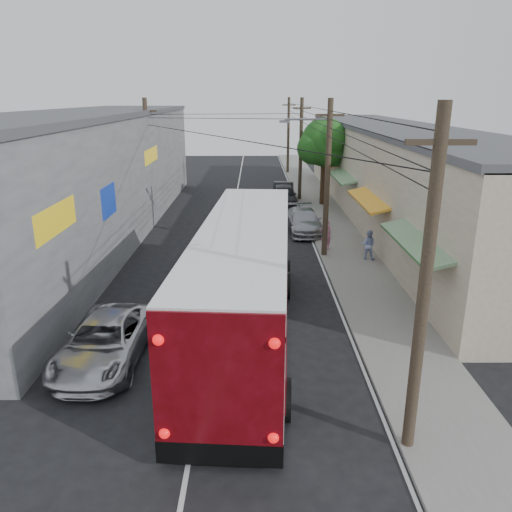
% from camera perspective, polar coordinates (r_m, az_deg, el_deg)
% --- Properties ---
extents(ground, '(120.00, 120.00, 0.00)m').
position_cam_1_polar(ground, '(14.55, -6.44, -15.99)').
color(ground, black).
rests_on(ground, ground).
extents(sidewalk, '(3.00, 80.00, 0.12)m').
position_cam_1_polar(sidewalk, '(33.37, 8.39, 3.71)').
color(sidewalk, slate).
rests_on(sidewalk, ground).
extents(building_right, '(7.09, 40.00, 6.25)m').
position_cam_1_polar(building_right, '(35.64, 15.40, 9.24)').
color(building_right, beige).
rests_on(building_right, ground).
extents(building_left, '(7.20, 36.00, 7.25)m').
position_cam_1_polar(building_left, '(31.94, -18.72, 8.92)').
color(building_left, gray).
rests_on(building_left, ground).
extents(utility_poles, '(11.80, 45.28, 8.00)m').
position_cam_1_polar(utility_poles, '(32.62, 2.66, 10.84)').
color(utility_poles, '#473828').
rests_on(utility_poles, ground).
extents(street_tree, '(4.40, 4.00, 6.60)m').
position_cam_1_polar(street_tree, '(38.55, 7.96, 12.57)').
color(street_tree, '#3F2B19').
rests_on(street_tree, ground).
extents(coach_bus, '(3.91, 13.98, 3.98)m').
position_cam_1_polar(coach_bus, '(17.21, -1.25, -2.62)').
color(coach_bus, white).
rests_on(coach_bus, ground).
extents(jeepney, '(2.55, 5.23, 1.43)m').
position_cam_1_polar(jeepney, '(16.61, -16.88, -9.30)').
color(jeepney, silver).
rests_on(jeepney, ground).
extents(parked_suv, '(2.23, 5.00, 1.43)m').
position_cam_1_polar(parked_suv, '(31.05, 5.50, 4.01)').
color(parked_suv, '#9999A1').
rests_on(parked_suv, ground).
extents(parked_car_mid, '(2.06, 4.79, 1.61)m').
position_cam_1_polar(parked_car_mid, '(38.68, 3.19, 6.94)').
color(parked_car_mid, '#242429').
rests_on(parked_car_mid, ground).
extents(parked_car_far, '(2.04, 4.61, 1.47)m').
position_cam_1_polar(parked_car_far, '(40.44, 3.11, 7.32)').
color(parked_car_far, black).
rests_on(parked_car_far, ground).
extents(pedestrian_near, '(0.68, 0.53, 1.66)m').
position_cam_1_polar(pedestrian_near, '(27.24, 7.99, 2.47)').
color(pedestrian_near, '#CE6D9F').
rests_on(pedestrian_near, sidewalk).
extents(pedestrian_far, '(0.91, 0.84, 1.52)m').
position_cam_1_polar(pedestrian_far, '(25.97, 12.72, 1.28)').
color(pedestrian_far, '#9BACE2').
rests_on(pedestrian_far, sidewalk).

